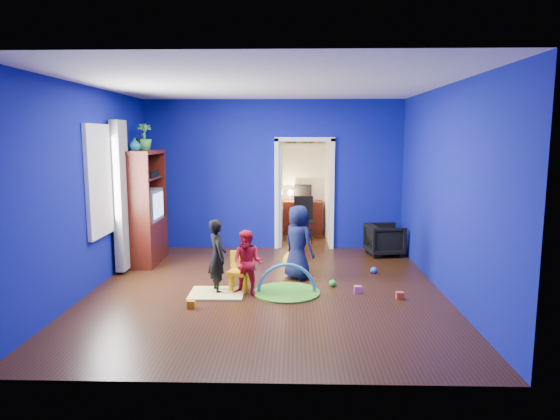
{
  "coord_description": "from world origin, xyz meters",
  "views": [
    {
      "loc": [
        0.4,
        -6.94,
        2.2
      ],
      "look_at": [
        0.19,
        0.4,
        1.11
      ],
      "focal_mm": 32.0,
      "sensor_mm": 36.0,
      "label": 1
    }
  ],
  "objects_px": {
    "tv_armoire": "(143,207)",
    "crt_tv": "(145,205)",
    "child_navy": "(298,242)",
    "armchair": "(385,240)",
    "vase": "(135,144)",
    "study_desk": "(303,217)",
    "hopper_ball": "(295,262)",
    "child_black": "(217,256)",
    "kid_chair": "(239,274)",
    "play_mat": "(287,292)",
    "toddler_red": "(248,263)",
    "folding_chair": "(304,221)"
  },
  "relations": [
    {
      "from": "study_desk",
      "to": "toddler_red",
      "type": "bearing_deg",
      "value": -100.55
    },
    {
      "from": "child_navy",
      "to": "armchair",
      "type": "bearing_deg",
      "value": -88.46
    },
    {
      "from": "crt_tv",
      "to": "study_desk",
      "type": "bearing_deg",
      "value": 44.4
    },
    {
      "from": "crt_tv",
      "to": "kid_chair",
      "type": "bearing_deg",
      "value": -41.48
    },
    {
      "from": "play_mat",
      "to": "study_desk",
      "type": "relative_size",
      "value": 1.07
    },
    {
      "from": "hopper_ball",
      "to": "study_desk",
      "type": "distance_m",
      "value": 3.42
    },
    {
      "from": "toddler_red",
      "to": "child_navy",
      "type": "bearing_deg",
      "value": 64.38
    },
    {
      "from": "tv_armoire",
      "to": "study_desk",
      "type": "relative_size",
      "value": 2.23
    },
    {
      "from": "child_black",
      "to": "play_mat",
      "type": "distance_m",
      "value": 1.1
    },
    {
      "from": "child_navy",
      "to": "vase",
      "type": "xyz_separation_m",
      "value": [
        -2.69,
        0.64,
        1.49
      ]
    },
    {
      "from": "vase",
      "to": "study_desk",
      "type": "height_order",
      "value": "vase"
    },
    {
      "from": "child_black",
      "to": "vase",
      "type": "bearing_deg",
      "value": 23.91
    },
    {
      "from": "kid_chair",
      "to": "study_desk",
      "type": "bearing_deg",
      "value": 95.31
    },
    {
      "from": "toddler_red",
      "to": "crt_tv",
      "type": "relative_size",
      "value": 1.32
    },
    {
      "from": "tv_armoire",
      "to": "crt_tv",
      "type": "distance_m",
      "value": 0.06
    },
    {
      "from": "child_black",
      "to": "study_desk",
      "type": "bearing_deg",
      "value": -40.77
    },
    {
      "from": "vase",
      "to": "play_mat",
      "type": "relative_size",
      "value": 0.22
    },
    {
      "from": "crt_tv",
      "to": "folding_chair",
      "type": "xyz_separation_m",
      "value": [
        2.78,
        1.76,
        -0.56
      ]
    },
    {
      "from": "hopper_ball",
      "to": "child_black",
      "type": "bearing_deg",
      "value": -138.27
    },
    {
      "from": "child_navy",
      "to": "play_mat",
      "type": "bearing_deg",
      "value": 124.25
    },
    {
      "from": "armchair",
      "to": "toddler_red",
      "type": "relative_size",
      "value": 0.7
    },
    {
      "from": "crt_tv",
      "to": "study_desk",
      "type": "height_order",
      "value": "crt_tv"
    },
    {
      "from": "armchair",
      "to": "tv_armoire",
      "type": "height_order",
      "value": "tv_armoire"
    },
    {
      "from": "toddler_red",
      "to": "crt_tv",
      "type": "distance_m",
      "value": 2.69
    },
    {
      "from": "toddler_red",
      "to": "play_mat",
      "type": "height_order",
      "value": "toddler_red"
    },
    {
      "from": "toddler_red",
      "to": "vase",
      "type": "bearing_deg",
      "value": 157.52
    },
    {
      "from": "kid_chair",
      "to": "armchair",
      "type": "bearing_deg",
      "value": 60.42
    },
    {
      "from": "kid_chair",
      "to": "tv_armoire",
      "type": "bearing_deg",
      "value": 157.4
    },
    {
      "from": "vase",
      "to": "study_desk",
      "type": "bearing_deg",
      "value": 46.98
    },
    {
      "from": "kid_chair",
      "to": "child_black",
      "type": "bearing_deg",
      "value": -145.56
    },
    {
      "from": "play_mat",
      "to": "study_desk",
      "type": "height_order",
      "value": "study_desk"
    },
    {
      "from": "child_black",
      "to": "vase",
      "type": "relative_size",
      "value": 4.96
    },
    {
      "from": "child_navy",
      "to": "study_desk",
      "type": "height_order",
      "value": "child_navy"
    },
    {
      "from": "kid_chair",
      "to": "study_desk",
      "type": "distance_m",
      "value": 4.42
    },
    {
      "from": "toddler_red",
      "to": "kid_chair",
      "type": "height_order",
      "value": "toddler_red"
    },
    {
      "from": "hopper_ball",
      "to": "kid_chair",
      "type": "xyz_separation_m",
      "value": [
        -0.81,
        -0.89,
        0.05
      ]
    },
    {
      "from": "child_black",
      "to": "kid_chair",
      "type": "height_order",
      "value": "child_black"
    },
    {
      "from": "crt_tv",
      "to": "folding_chair",
      "type": "bearing_deg",
      "value": 32.37
    },
    {
      "from": "child_navy",
      "to": "crt_tv",
      "type": "height_order",
      "value": "crt_tv"
    },
    {
      "from": "armchair",
      "to": "kid_chair",
      "type": "relative_size",
      "value": 1.29
    },
    {
      "from": "armchair",
      "to": "play_mat",
      "type": "bearing_deg",
      "value": 134.02
    },
    {
      "from": "hopper_ball",
      "to": "armchair",
      "type": "bearing_deg",
      "value": 38.96
    },
    {
      "from": "tv_armoire",
      "to": "child_navy",
      "type": "bearing_deg",
      "value": -19.3
    },
    {
      "from": "crt_tv",
      "to": "tv_armoire",
      "type": "bearing_deg",
      "value": 180.0
    },
    {
      "from": "toddler_red",
      "to": "crt_tv",
      "type": "xyz_separation_m",
      "value": [
        -1.94,
        1.78,
        0.56
      ]
    },
    {
      "from": "tv_armoire",
      "to": "folding_chair",
      "type": "bearing_deg",
      "value": 32.0
    },
    {
      "from": "armchair",
      "to": "child_navy",
      "type": "relative_size",
      "value": 0.56
    },
    {
      "from": "toddler_red",
      "to": "study_desk",
      "type": "relative_size",
      "value": 1.05
    },
    {
      "from": "kid_chair",
      "to": "play_mat",
      "type": "xyz_separation_m",
      "value": [
        0.69,
        -0.1,
        -0.24
      ]
    },
    {
      "from": "toddler_red",
      "to": "play_mat",
      "type": "xyz_separation_m",
      "value": [
        0.54,
        0.1,
        -0.45
      ]
    }
  ]
}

